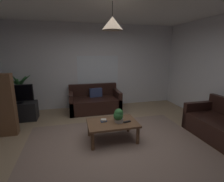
{
  "coord_description": "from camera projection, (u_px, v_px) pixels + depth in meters",
  "views": [
    {
      "loc": [
        -0.83,
        -3.0,
        1.85
      ],
      "look_at": [
        0.0,
        0.3,
        1.05
      ],
      "focal_mm": 26.81,
      "sensor_mm": 36.0,
      "label": 1
    }
  ],
  "objects": [
    {
      "name": "pendant_lamp",
      "position": [
        112.0,
        23.0,
        3.07
      ],
      "size": [
        0.4,
        0.4,
        0.49
      ],
      "color": "black"
    },
    {
      "name": "tv",
      "position": [
        17.0,
        94.0,
        4.45
      ],
      "size": [
        0.8,
        0.16,
        0.5
      ],
      "color": "black",
      "rests_on": "tv_stand"
    },
    {
      "name": "couch_right_side",
      "position": [
        222.0,
        126.0,
        3.62
      ],
      "size": [
        0.85,
        1.38,
        0.82
      ],
      "rotation": [
        0.0,
        0.0,
        -1.57
      ],
      "color": "black",
      "rests_on": "ground"
    },
    {
      "name": "remote_on_table_0",
      "position": [
        127.0,
        122.0,
        3.51
      ],
      "size": [
        0.17,
        0.09,
        0.02
      ],
      "primitive_type": "cube",
      "rotation": [
        0.0,
        0.0,
        1.84
      ],
      "color": "black",
      "rests_on": "coffee_table"
    },
    {
      "name": "book_on_table_0",
      "position": [
        104.0,
        121.0,
        3.54
      ],
      "size": [
        0.13,
        0.09,
        0.02
      ],
      "primitive_type": "cube",
      "rotation": [
        0.0,
        0.0,
        0.07
      ],
      "color": "#2D4C8C",
      "rests_on": "coffee_table"
    },
    {
      "name": "potted_palm_corner",
      "position": [
        21.0,
        94.0,
        4.97
      ],
      "size": [
        0.78,
        0.9,
        1.31
      ],
      "color": "#B77051",
      "rests_on": "ground"
    },
    {
      "name": "tv_stand",
      "position": [
        20.0,
        112.0,
        4.59
      ],
      "size": [
        0.9,
        0.44,
        0.5
      ],
      "primitive_type": "cube",
      "color": "black",
      "rests_on": "ground"
    },
    {
      "name": "window_pane",
      "position": [
        98.0,
        71.0,
        5.62
      ],
      "size": [
        1.37,
        0.01,
        0.98
      ],
      "primitive_type": "cube",
      "color": "white"
    },
    {
      "name": "book_on_table_1",
      "position": [
        104.0,
        120.0,
        3.54
      ],
      "size": [
        0.13,
        0.11,
        0.03
      ],
      "primitive_type": "cube",
      "rotation": [
        0.0,
        0.0,
        -0.23
      ],
      "color": "beige",
      "rests_on": "coffee_table"
    },
    {
      "name": "potted_plant_on_table",
      "position": [
        119.0,
        115.0,
        3.47
      ],
      "size": [
        0.21,
        0.21,
        0.3
      ],
      "color": "beige",
      "rests_on": "coffee_table"
    },
    {
      "name": "coffee_table",
      "position": [
        112.0,
        125.0,
        3.53
      ],
      "size": [
        1.04,
        0.7,
        0.41
      ],
      "color": "brown",
      "rests_on": "ground"
    },
    {
      "name": "rug",
      "position": [
        118.0,
        149.0,
        3.26
      ],
      "size": [
        3.62,
        2.83,
        0.01
      ],
      "primitive_type": "cube",
      "color": "gray",
      "rests_on": "ground"
    },
    {
      "name": "couch_under_window",
      "position": [
        95.0,
        102.0,
        5.33
      ],
      "size": [
        1.57,
        0.85,
        0.82
      ],
      "color": "black",
      "rests_on": "ground"
    },
    {
      "name": "floor",
      "position": [
        116.0,
        144.0,
        3.45
      ],
      "size": [
        5.57,
        5.15,
        0.02
      ],
      "primitive_type": "cube",
      "color": "#9E8466",
      "rests_on": "ground"
    },
    {
      "name": "wall_back",
      "position": [
        95.0,
        67.0,
        5.6
      ],
      "size": [
        5.69,
        0.06,
        2.74
      ],
      "primitive_type": "cube",
      "color": "silver",
      "rests_on": "ground"
    }
  ]
}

